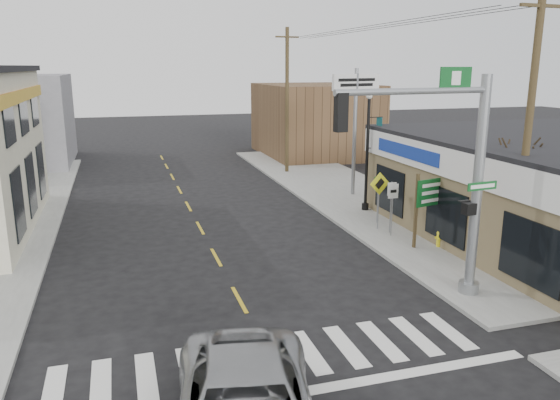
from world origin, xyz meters
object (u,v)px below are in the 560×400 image
object	(u,v)px
bare_tree	(520,147)
utility_pole_near	(527,135)
guide_sign	(433,200)
utility_pole_far	(287,100)
lamp_post	(369,143)
traffic_signal_pole	(456,165)
fire_hydrant	(439,238)
dance_center_sign	(356,100)

from	to	relation	value
bare_tree	utility_pole_near	bearing A→B (deg)	-126.15
guide_sign	bare_tree	world-z (taller)	bare_tree
utility_pole_near	utility_pole_far	xyz separation A→B (m)	(-1.71, 20.03, 0.02)
lamp_post	bare_tree	xyz separation A→B (m)	(2.24, -7.61, 0.78)
guide_sign	lamp_post	bearing A→B (deg)	75.83
traffic_signal_pole	utility_pole_far	bearing A→B (deg)	80.51
fire_hydrant	utility_pole_near	bearing A→B (deg)	-78.03
utility_pole_near	traffic_signal_pole	bearing A→B (deg)	-169.49
guide_sign	utility_pole_near	size ratio (longest dim) A/B	0.32
traffic_signal_pole	dance_center_sign	xyz separation A→B (m)	(2.88, 13.43, 1.03)
fire_hydrant	utility_pole_near	world-z (taller)	utility_pole_near
fire_hydrant	utility_pole_far	size ratio (longest dim) A/B	0.07
guide_sign	fire_hydrant	world-z (taller)	guide_sign
traffic_signal_pole	utility_pole_near	size ratio (longest dim) A/B	0.74
lamp_post	utility_pole_near	distance (m)	9.53
utility_pole_far	traffic_signal_pole	bearing A→B (deg)	-101.19
utility_pole_near	lamp_post	bearing A→B (deg)	92.16
lamp_post	utility_pole_far	distance (m)	10.79
traffic_signal_pole	lamp_post	xyz separation A→B (m)	(2.15, 10.15, -0.80)
utility_pole_near	guide_sign	bearing A→B (deg)	102.43
dance_center_sign	utility_pole_far	bearing A→B (deg)	83.28
lamp_post	traffic_signal_pole	bearing A→B (deg)	-118.80
bare_tree	lamp_post	bearing A→B (deg)	106.39
guide_sign	utility_pole_far	world-z (taller)	utility_pole_far
guide_sign	utility_pole_near	xyz separation A→B (m)	(1.01, -3.52, 2.85)
bare_tree	utility_pole_far	world-z (taller)	utility_pole_far
dance_center_sign	utility_pole_near	xyz separation A→B (m)	(0.21, -12.65, -0.36)
dance_center_sign	utility_pole_far	world-z (taller)	utility_pole_far
traffic_signal_pole	fire_hydrant	size ratio (longest dim) A/B	10.61
guide_sign	lamp_post	xyz separation A→B (m)	(0.06, 5.86, 1.39)
lamp_post	utility_pole_near	xyz separation A→B (m)	(0.95, -9.37, 1.46)
lamp_post	bare_tree	size ratio (longest dim) A/B	1.09
guide_sign	bare_tree	xyz separation A→B (m)	(2.30, -1.75, 2.18)
dance_center_sign	bare_tree	xyz separation A→B (m)	(1.50, -10.89, -1.04)
guide_sign	utility_pole_far	xyz separation A→B (m)	(-0.70, 16.52, 2.87)
fire_hydrant	lamp_post	distance (m)	6.69
traffic_signal_pole	utility_pole_near	bearing A→B (deg)	8.46
bare_tree	traffic_signal_pole	bearing A→B (deg)	-149.89
traffic_signal_pole	bare_tree	distance (m)	5.07
utility_pole_near	utility_pole_far	world-z (taller)	utility_pole_far
fire_hydrant	bare_tree	size ratio (longest dim) A/B	0.13
fire_hydrant	utility_pole_near	size ratio (longest dim) A/B	0.07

